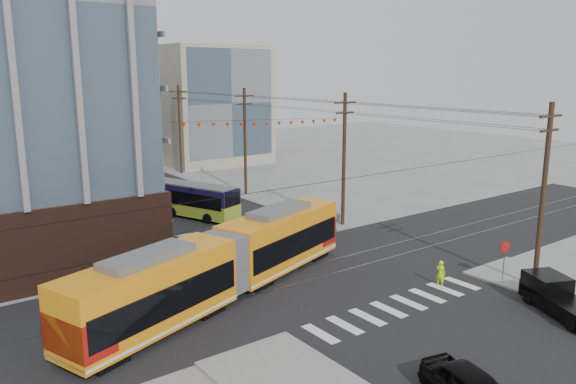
% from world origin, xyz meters
% --- Properties ---
extents(ground, '(160.00, 160.00, 0.00)m').
position_xyz_m(ground, '(0.00, 0.00, 0.00)').
color(ground, slate).
extents(bg_bldg_ne_near, '(14.00, 14.00, 16.00)m').
position_xyz_m(bg_bldg_ne_near, '(16.00, 48.00, 8.00)').
color(bg_bldg_ne_near, gray).
rests_on(bg_bldg_ne_near, ground).
extents(bg_bldg_ne_far, '(16.00, 16.00, 14.00)m').
position_xyz_m(bg_bldg_ne_far, '(18.00, 68.00, 7.00)').
color(bg_bldg_ne_far, '#8C99A5').
rests_on(bg_bldg_ne_far, ground).
extents(utility_pole_near, '(0.30, 0.30, 11.00)m').
position_xyz_m(utility_pole_near, '(8.50, -6.00, 5.50)').
color(utility_pole_near, black).
rests_on(utility_pole_near, ground).
extents(utility_pole_far, '(0.30, 0.30, 11.00)m').
position_xyz_m(utility_pole_far, '(8.50, 56.00, 5.50)').
color(utility_pole_far, black).
rests_on(utility_pole_far, ground).
extents(streetcar, '(20.60, 9.65, 4.01)m').
position_xyz_m(streetcar, '(-7.01, 3.88, 2.00)').
color(streetcar, orange).
rests_on(streetcar, ground).
extents(city_bus, '(5.97, 10.89, 3.05)m').
position_xyz_m(city_bus, '(-0.40, 22.07, 1.52)').
color(city_bus, '#14103A').
rests_on(city_bus, ground).
extents(pickup_truck, '(3.83, 5.45, 1.75)m').
position_xyz_m(pickup_truck, '(6.09, -8.99, 0.87)').
color(pickup_truck, black).
rests_on(pickup_truck, ground).
extents(parked_car_silver, '(2.53, 4.53, 1.41)m').
position_xyz_m(parked_car_silver, '(-5.44, 12.73, 0.71)').
color(parked_car_silver, '#A6A6A6').
rests_on(parked_car_silver, ground).
extents(parked_car_white, '(3.12, 5.57, 1.53)m').
position_xyz_m(parked_car_white, '(-5.71, 18.69, 0.76)').
color(parked_car_white, silver).
rests_on(parked_car_white, ground).
extents(parked_car_grey, '(2.16, 4.46, 1.22)m').
position_xyz_m(parked_car_grey, '(-5.80, 23.64, 0.61)').
color(parked_car_grey, '#4B4D5A').
rests_on(parked_car_grey, ground).
extents(pedestrian, '(0.49, 0.65, 1.61)m').
position_xyz_m(pedestrian, '(4.22, -2.45, 0.80)').
color(pedestrian, '#D8FF0C').
rests_on(pedestrian, ground).
extents(stop_sign, '(0.92, 0.92, 2.44)m').
position_xyz_m(stop_sign, '(7.86, -4.30, 1.22)').
color(stop_sign, '#AC110F').
rests_on(stop_sign, ground).
extents(jersey_barrier, '(1.94, 4.33, 0.84)m').
position_xyz_m(jersey_barrier, '(8.30, 13.67, 0.42)').
color(jersey_barrier, gray).
rests_on(jersey_barrier, ground).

